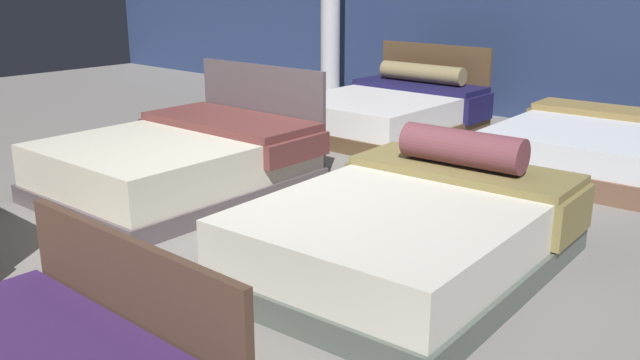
% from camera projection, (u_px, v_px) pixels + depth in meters
% --- Properties ---
extents(ground_plane, '(18.00, 18.00, 0.02)m').
position_uv_depth(ground_plane, '(264.00, 230.00, 5.03)').
color(ground_plane, gray).
extents(bed_2, '(1.72, 2.10, 0.98)m').
position_uv_depth(bed_2, '(182.00, 161.00, 5.81)').
color(bed_2, '#594E52').
rests_on(bed_2, ground_plane).
extents(bed_3, '(1.69, 2.22, 0.78)m').
position_uv_depth(bed_3, '(411.00, 230.00, 4.27)').
color(bed_3, '#515A52').
rests_on(bed_3, ground_plane).
extents(bed_4, '(1.70, 2.12, 0.95)m').
position_uv_depth(bed_4, '(389.00, 111.00, 7.98)').
color(bed_4, brown).
rests_on(bed_4, ground_plane).
extents(bed_5, '(1.65, 1.99, 0.49)m').
position_uv_depth(bed_5, '(588.00, 147.00, 6.48)').
color(bed_5, brown).
rests_on(bed_5, ground_plane).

